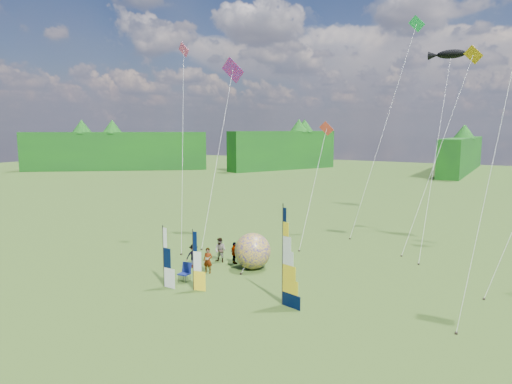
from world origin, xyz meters
The scene contains 18 objects.
ground centered at (0.00, 0.00, 0.00)m, with size 220.00×220.00×0.00m, color #4B6723.
treeline_ring centered at (0.00, 0.00, 4.00)m, with size 210.00×210.00×8.00m, color #155D0F, non-canonical shape.
feather_banner_main centered at (1.66, 2.20, 2.56)m, with size 1.38×0.10×5.13m, color black, non-canonical shape.
side_banner_left centered at (-3.64, 1.54, 1.70)m, with size 0.95×0.10×3.40m, color yellow, non-canonical shape.
side_banner_far centered at (-5.46, 1.12, 1.74)m, with size 1.03×0.10×3.49m, color white, non-canonical shape.
bol_inflatable centered at (-2.85, 6.67, 1.18)m, with size 2.36×2.36×2.36m, color navy.
spectator_a centered at (-4.80, 4.43, 0.81)m, with size 0.59×0.39×1.63m, color #66594C.
spectator_b centered at (-5.48, 6.76, 0.85)m, with size 0.82×0.41×1.70m, color #66594C.
spectator_c centered at (-6.29, 4.87, 0.79)m, with size 1.01×0.38×1.57m, color #66594C.
spectator_d centered at (-4.45, 6.94, 0.75)m, with size 0.88×0.36×1.50m, color #66594C.
camp_chair centered at (-4.98, 2.35, 0.57)m, with size 0.66×0.66×1.15m, color #0D174D, non-canonical shape.
kite_whale centered at (5.93, 19.93, 8.55)m, with size 3.67×16.60×17.11m, color black, non-canonical shape.
kite_rainbow_delta centered at (-9.84, 12.77, 8.08)m, with size 6.38×12.06×16.16m, color #E30005, non-canonical shape.
kite_parafoil centered at (10.89, 6.71, 10.24)m, with size 5.41×10.64×20.49m, color red, non-canonical shape.
small_kite_red centered at (-2.64, 15.89, 5.07)m, with size 3.29×9.80×10.14m, color red, non-canonical shape.
small_kite_orange centered at (6.28, 18.87, 8.09)m, with size 5.47×11.16×16.17m, color orange, non-canonical shape.
small_kite_pink centered at (-10.98, 9.61, 8.27)m, with size 6.04×7.63×16.54m, color #F74B84, non-canonical shape.
small_kite_green centered at (0.95, 23.36, 10.18)m, with size 4.69×14.12×20.37m, color green, non-canonical shape.
Camera 1 is at (12.10, -17.92, 9.04)m, focal length 32.00 mm.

